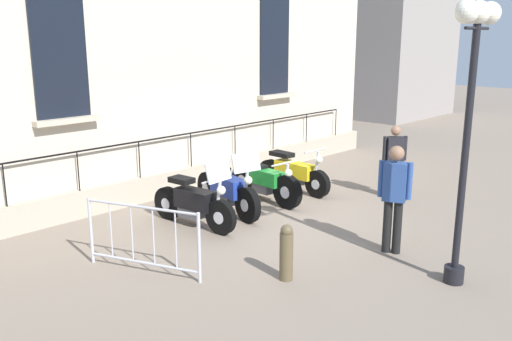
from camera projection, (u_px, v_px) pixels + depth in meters
name	position (u px, v px, depth m)	size (l,w,h in m)	color
ground_plane	(254.00, 208.00, 11.23)	(60.00, 60.00, 0.00)	gray
building_facade	(176.00, 50.00, 12.08)	(0.82, 13.12, 6.39)	beige
motorcycle_black	(194.00, 203.00, 10.04)	(1.98, 0.70, 1.32)	black
motorcycle_blue	(228.00, 191.00, 10.82)	(2.11, 0.80, 1.33)	black
motorcycle_green	(265.00, 182.00, 11.56)	(2.02, 0.71, 0.94)	black
motorcycle_yellow	(293.00, 173.00, 12.36)	(2.05, 0.69, 1.04)	black
lamppost	(471.00, 90.00, 7.20)	(0.30, 1.00, 3.87)	black
crowd_barrier	(143.00, 237.00, 8.06)	(1.79, 0.74, 1.05)	#B7B7BF
bollard	(286.00, 252.00, 7.86)	(0.20, 0.20, 0.84)	brown
pedestrian_standing	(394.00, 158.00, 11.76)	(0.40, 0.42, 1.58)	#23283D
pedestrian_walking	(394.00, 193.00, 8.71)	(0.50, 0.34, 1.77)	black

